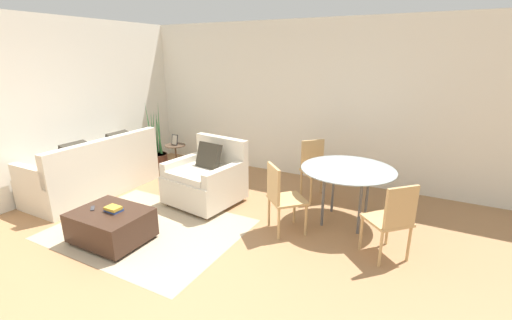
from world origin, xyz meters
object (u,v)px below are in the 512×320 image
Objects in this scene: dining_chair_near_right at (393,217)px; dining_chair_far_left at (315,165)px; dining_table at (348,174)px; dining_chair_near_left at (281,194)px; book_stack at (113,209)px; potted_plant at (157,154)px; side_table at (176,153)px; couch at (96,174)px; ottoman at (111,225)px; tv_remote_primary at (93,208)px; picture_frame at (175,140)px; armchair at (206,179)px.

dining_chair_near_right is 1.00× the size of dining_chair_far_left.
dining_chair_near_left reaches higher than dining_table.
potted_plant is at bearing 123.85° from book_stack.
side_table is 3.45m from dining_table.
couch is at bearing -107.39° from side_table.
potted_plant reaches higher than couch.
dining_chair_far_left is (1.71, 2.47, 0.30)m from ottoman.
tv_remote_primary is at bearing -61.83° from potted_plant.
potted_plant is 1.47× the size of dining_chair_far_left.
ottoman is 2.59m from side_table.
picture_frame is (-1.07, 2.35, 0.20)m from book_stack.
dining_chair_near_left and dining_chair_far_left have the same top height.
couch is 1.89m from armchair.
book_stack is at bearing -65.61° from picture_frame.
dining_chair_far_left reaches higher than side_table.
side_table is (-1.37, 0.90, -0.00)m from armchair.
tv_remote_primary is at bearing -72.17° from side_table.
potted_plant is (-1.32, 2.46, -0.14)m from tv_remote_primary.
potted_plant is at bearing -179.23° from dining_chair_far_left.
potted_plant is (-1.56, 2.42, 0.04)m from ottoman.
armchair is (1.82, 0.53, 0.05)m from couch.
book_stack is 1.59× the size of tv_remote_primary.
couch is 2.24× the size of dining_chair_far_left.
dining_table is (3.83, 0.87, 0.37)m from couch.
couch is at bearing -154.48° from dining_chair_far_left.
dining_chair_near_right is (0.65, -0.65, -0.17)m from dining_table.
ottoman is at bearing -124.75° from dining_chair_far_left.
dining_chair_near_left reaches higher than tv_remote_primary.
dining_chair_near_left is 1.00× the size of dining_chair_far_left.
couch is 1.48m from potted_plant.
tv_remote_primary is 0.10× the size of dining_table.
couch reaches higher than dining_chair_near_right.
armchair is 1.52m from ottoman.
armchair is 1.48m from book_stack.
ottoman is 4.35× the size of picture_frame.
dining_chair_near_right is (4.04, -1.22, -0.11)m from picture_frame.
armchair is 0.81× the size of potted_plant.
tv_remote_primary is (-0.59, -1.51, 0.03)m from armchair.
picture_frame is at bearing 156.00° from dining_chair_near_left.
potted_plant reaches higher than book_stack.
couch is 1.88× the size of armchair.
couch reaches higher than tv_remote_primary.
dining_table is at bearing -8.82° from potted_plant.
dining_chair_near_left is (3.27, -1.26, 0.26)m from potted_plant.
dining_chair_near_left is at bearing 31.52° from tv_remote_primary.
book_stack is 3.18m from dining_chair_near_right.
dining_chair_near_right is at bearing 20.19° from tv_remote_primary.
dining_chair_far_left is at bearing 135.00° from dining_chair_near_right.
picture_frame is 0.22× the size of dining_chair_far_left.
couch reaches higher than book_stack.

